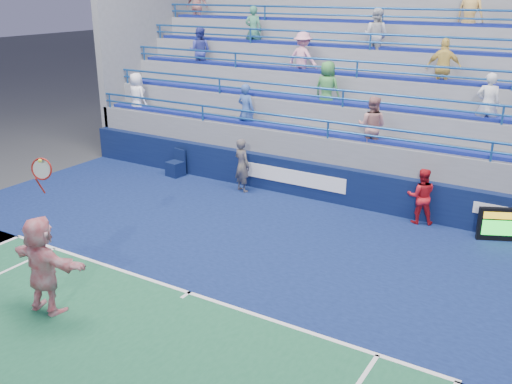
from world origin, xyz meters
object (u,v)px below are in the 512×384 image
Objects in this scene: serve_speed_board at (504,225)px; judge_chair at (176,168)px; tennis_player at (43,265)px; line_judge at (242,165)px; ball_girl at (421,196)px.

serve_speed_board is 1.34× the size of judge_chair.
line_judge is at bearing 93.63° from tennis_player.
tennis_player is at bearing 112.28° from line_judge.
tennis_player reaches higher than judge_chair.
tennis_player is at bearing 38.66° from ball_girl.
line_judge is 5.46m from ball_girl.
judge_chair is 0.58× the size of ball_girl.
tennis_player is 2.07× the size of ball_girl.
judge_chair is 0.28× the size of tennis_player.
judge_chair is at bearing 16.17° from line_judge.
ball_girl reaches higher than serve_speed_board.
line_judge is at bearing -16.72° from ball_girl.
line_judge is (-7.56, -0.27, 0.40)m from serve_speed_board.
serve_speed_board is 0.38× the size of tennis_player.
ball_girl is at bearing 58.86° from tennis_player.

